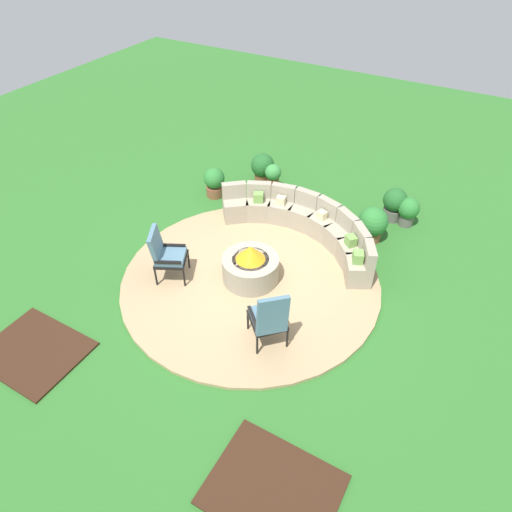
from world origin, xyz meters
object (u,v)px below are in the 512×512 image
object	(u,v)px
potted_plant_4	(263,167)
curved_stone_bench	(305,224)
fire_pit	(251,266)
potted_plant_2	(214,181)
lounge_chair_front_right	(269,318)
potted_plant_3	(373,223)
potted_plant_0	(408,210)
lounge_chair_front_left	(166,253)
potted_plant_1	(395,203)
potted_plant_5	(273,176)

from	to	relation	value
potted_plant_4	curved_stone_bench	bearing A→B (deg)	-40.76
fire_pit	potted_plant_2	world-z (taller)	fire_pit
curved_stone_bench	lounge_chair_front_right	bearing A→B (deg)	-76.27
potted_plant_3	potted_plant_0	bearing A→B (deg)	60.93
potted_plant_0	potted_plant_3	xyz separation A→B (m)	(-0.49, -0.88, 0.04)
curved_stone_bench	lounge_chair_front_right	world-z (taller)	lounge_chair_front_right
lounge_chair_front_left	potted_plant_1	world-z (taller)	lounge_chair_front_left
curved_stone_bench	potted_plant_3	distance (m)	1.37
lounge_chair_front_right	potted_plant_5	size ratio (longest dim) A/B	1.66
fire_pit	lounge_chair_front_left	distance (m)	1.54
lounge_chair_front_left	potted_plant_5	xyz separation A→B (m)	(0.22, 3.70, -0.22)
potted_plant_0	potted_plant_4	xyz separation A→B (m)	(-3.56, 0.07, 0.02)
potted_plant_0	lounge_chair_front_right	bearing A→B (deg)	-102.86
lounge_chair_front_left	potted_plant_2	bearing A→B (deg)	169.74
fire_pit	potted_plant_2	distance (m)	3.06
potted_plant_1	potted_plant_3	size ratio (longest dim) A/B	0.99
potted_plant_0	potted_plant_2	bearing A→B (deg)	-165.75
curved_stone_bench	lounge_chair_front_left	xyz separation A→B (m)	(-1.68, -2.33, 0.23)
potted_plant_3	potted_plant_5	bearing A→B (deg)	165.44
lounge_chair_front_right	potted_plant_4	bearing A→B (deg)	74.06
curved_stone_bench	lounge_chair_front_right	distance (m)	2.88
potted_plant_2	potted_plant_1	bearing A→B (deg)	16.33
fire_pit	potted_plant_4	size ratio (longest dim) A/B	1.47
fire_pit	lounge_chair_front_right	distance (m)	1.55
curved_stone_bench	potted_plant_5	world-z (taller)	curved_stone_bench
potted_plant_4	potted_plant_5	xyz separation A→B (m)	(0.42, -0.26, 0.01)
potted_plant_2	potted_plant_5	world-z (taller)	potted_plant_2
curved_stone_bench	lounge_chair_front_left	world-z (taller)	lounge_chair_front_left
potted_plant_2	potted_plant_5	bearing A→B (deg)	39.58
fire_pit	potted_plant_3	bearing A→B (deg)	56.84
potted_plant_2	potted_plant_4	world-z (taller)	potted_plant_4
fire_pit	potted_plant_3	distance (m)	2.76
lounge_chair_front_right	potted_plant_1	size ratio (longest dim) A/B	1.51
lounge_chair_front_left	lounge_chair_front_right	xyz separation A→B (m)	(2.36, -0.46, 0.02)
fire_pit	potted_plant_3	size ratio (longest dim) A/B	1.39
potted_plant_2	lounge_chair_front_right	bearing A→B (deg)	-45.62
lounge_chair_front_right	potted_plant_1	world-z (taller)	lounge_chair_front_right
potted_plant_0	curved_stone_bench	bearing A→B (deg)	-137.08
potted_plant_0	potted_plant_5	xyz separation A→B (m)	(-3.14, -0.19, 0.02)
curved_stone_bench	potted_plant_4	xyz separation A→B (m)	(-1.89, 1.63, 0.00)
lounge_chair_front_right	potted_plant_5	xyz separation A→B (m)	(-2.14, 4.16, -0.24)
potted_plant_4	lounge_chair_front_left	bearing A→B (deg)	-87.03
potted_plant_1	potted_plant_2	bearing A→B (deg)	-163.67
lounge_chair_front_left	potted_plant_2	xyz separation A→B (m)	(-0.84, 2.82, -0.23)
fire_pit	potted_plant_1	size ratio (longest dim) A/B	1.41
potted_plant_5	fire_pit	bearing A→B (deg)	-69.25
lounge_chair_front_left	curved_stone_bench	bearing A→B (deg)	117.24
fire_pit	potted_plant_5	world-z (taller)	fire_pit
lounge_chair_front_left	potted_plant_5	size ratio (longest dim) A/B	1.56
curved_stone_bench	potted_plant_4	bearing A→B (deg)	139.24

